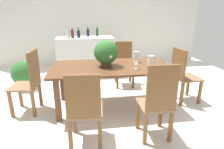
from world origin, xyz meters
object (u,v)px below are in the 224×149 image
at_px(wine_glass, 137,63).
at_px(dining_table, 110,71).
at_px(potted_plant_floor, 23,75).
at_px(wine_bottle_clear, 68,33).
at_px(kitchen_counter, 86,56).
at_px(wine_bottle_dark, 79,34).
at_px(chair_near_left, 85,108).
at_px(chair_near_right, 158,100).
at_px(chair_head_end, 30,79).
at_px(wine_bottle_amber, 72,34).
at_px(wine_bottle_tall, 97,32).
at_px(chair_far_right, 124,61).
at_px(flower_centerpiece, 106,53).
at_px(crystal_vase_center_near, 136,56).
at_px(wine_bottle_green, 88,33).
at_px(chair_foot_end, 182,73).
at_px(crystal_vase_left, 151,61).

bearing_deg(wine_glass, dining_table, 149.62).
bearing_deg(potted_plant_floor, wine_bottle_clear, 40.87).
height_order(kitchen_counter, potted_plant_floor, kitchen_counter).
xyz_separation_m(dining_table, wine_bottle_clear, (-0.80, 1.89, 0.45)).
bearing_deg(potted_plant_floor, wine_bottle_dark, 32.94).
height_order(chair_near_left, wine_bottle_clear, wine_bottle_clear).
relative_size(chair_near_right, chair_head_end, 1.01).
relative_size(kitchen_counter, wine_bottle_amber, 5.80).
bearing_deg(wine_bottle_amber, wine_bottle_dark, 28.25).
height_order(chair_near_left, wine_bottle_tall, wine_bottle_tall).
bearing_deg(chair_far_right, wine_bottle_tall, 120.27).
relative_size(wine_glass, wine_bottle_dark, 0.61).
bearing_deg(dining_table, flower_centerpiece, 171.46).
bearing_deg(kitchen_counter, chair_near_right, -74.32).
bearing_deg(crystal_vase_center_near, flower_centerpiece, -161.82).
bearing_deg(potted_plant_floor, wine_bottle_green, 35.07).
bearing_deg(wine_glass, chair_foot_end, 13.73).
relative_size(chair_near_left, chair_near_right, 0.94).
height_order(dining_table, chair_near_right, chair_near_right).
height_order(chair_head_end, potted_plant_floor, chair_head_end).
bearing_deg(kitchen_counter, wine_bottle_dark, -159.98).
relative_size(dining_table, chair_foot_end, 2.01).
bearing_deg(chair_near_left, chair_far_right, -109.07).
relative_size(chair_near_left, wine_bottle_tall, 3.83).
distance_m(chair_far_right, flower_centerpiece, 1.23).
relative_size(crystal_vase_center_near, kitchen_counter, 0.13).
xyz_separation_m(wine_bottle_clear, potted_plant_floor, (-0.95, -0.82, -0.78)).
height_order(chair_near_right, wine_bottle_tall, wine_bottle_tall).
xyz_separation_m(wine_glass, kitchen_counter, (-0.77, 2.14, -0.35)).
bearing_deg(flower_centerpiece, chair_foot_end, -0.66).
xyz_separation_m(chair_far_right, wine_bottle_amber, (-1.14, 0.74, 0.55)).
xyz_separation_m(crystal_vase_center_near, wine_bottle_amber, (-1.18, 1.58, 0.24)).
bearing_deg(chair_far_right, crystal_vase_left, -76.72).
height_order(chair_near_left, wine_bottle_amber, wine_bottle_amber).
distance_m(chair_head_end, wine_bottle_clear, 2.04).
height_order(dining_table, chair_head_end, chair_head_end).
bearing_deg(wine_bottle_tall, flower_centerpiece, -90.53).
bearing_deg(kitchen_counter, chair_head_end, -115.70).
height_order(chair_foot_end, wine_bottle_amber, wine_bottle_amber).
bearing_deg(chair_far_right, wine_glass, -88.03).
distance_m(chair_near_left, wine_bottle_dark, 2.95).
height_order(wine_glass, wine_bottle_dark, wine_bottle_dark).
xyz_separation_m(chair_near_right, wine_bottle_tall, (-0.50, 3.13, 0.52)).
bearing_deg(flower_centerpiece, wine_bottle_amber, 109.08).
distance_m(wine_glass, wine_bottle_tall, 2.38).
distance_m(chair_head_end, flower_centerpiece, 1.30).
xyz_separation_m(crystal_vase_left, wine_bottle_clear, (-1.43, 2.08, 0.24)).
bearing_deg(kitchen_counter, wine_bottle_tall, 29.41).
xyz_separation_m(kitchen_counter, wine_bottle_clear, (-0.41, -0.02, 0.60)).
relative_size(chair_near_left, chair_head_end, 0.95).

